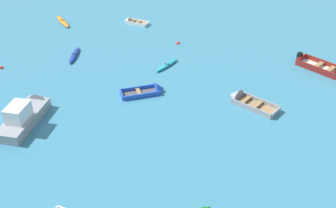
% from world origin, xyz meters
% --- Properties ---
extents(rowboat_grey_outer_right, '(4.29, 3.22, 1.35)m').
position_xyz_m(rowboat_grey_outer_right, '(5.70, 22.89, 0.20)').
color(rowboat_grey_outer_right, '#99754C').
rests_on(rowboat_grey_outer_right, ground_plane).
extents(kayak_deep_blue_foreground_center, '(1.00, 3.41, 0.32)m').
position_xyz_m(kayak_deep_blue_foreground_center, '(-10.34, 27.72, 0.15)').
color(kayak_deep_blue_foreground_center, navy).
rests_on(kayak_deep_blue_foreground_center, ground_plane).
extents(kayak_orange_near_right, '(2.88, 3.16, 0.35)m').
position_xyz_m(kayak_orange_near_right, '(-14.70, 35.26, 0.17)').
color(kayak_orange_near_right, orange).
rests_on(kayak_orange_near_right, ground_plane).
extents(kayak_turquoise_near_camera, '(1.84, 2.98, 0.29)m').
position_xyz_m(kayak_turquoise_near_camera, '(-1.33, 27.48, 0.14)').
color(kayak_turquoise_near_camera, teal).
rests_on(kayak_turquoise_near_camera, ground_plane).
extents(rowboat_blue_center, '(3.77, 2.74, 1.16)m').
position_xyz_m(rowboat_blue_center, '(-1.67, 22.91, 0.18)').
color(rowboat_blue_center, '#4C4C51').
rests_on(rowboat_blue_center, ground_plane).
extents(motor_launch_grey_back_row_left, '(1.87, 5.78, 2.24)m').
position_xyz_m(motor_launch_grey_back_row_left, '(-9.87, 17.26, 0.62)').
color(motor_launch_grey_back_row_left, gray).
rests_on(motor_launch_grey_back_row_left, ground_plane).
extents(rowboat_maroon_back_row_center, '(4.66, 3.87, 1.52)m').
position_xyz_m(rowboat_maroon_back_row_center, '(13.15, 29.05, 0.26)').
color(rowboat_maroon_back_row_center, beige).
rests_on(rowboat_maroon_back_row_center, ground_plane).
extents(rowboat_white_near_left, '(2.97, 1.62, 0.91)m').
position_xyz_m(rowboat_white_near_left, '(-7.14, 36.67, 0.16)').
color(rowboat_white_near_left, '#99754C').
rests_on(rowboat_white_near_left, ground_plane).
extents(mooring_buoy_central, '(0.44, 0.44, 0.44)m').
position_xyz_m(mooring_buoy_central, '(-1.21, 32.45, 0.00)').
color(mooring_buoy_central, red).
rests_on(mooring_buoy_central, ground_plane).
extents(mooring_buoy_between_boats_right, '(0.43, 0.43, 0.43)m').
position_xyz_m(mooring_buoy_between_boats_right, '(-16.01, 24.30, 0.00)').
color(mooring_buoy_between_boats_right, red).
rests_on(mooring_buoy_between_boats_right, ground_plane).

